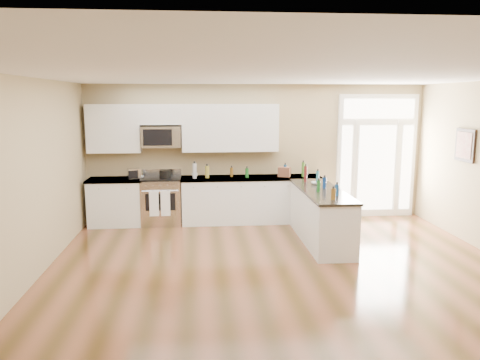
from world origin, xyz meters
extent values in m
plane|color=#493214|center=(0.00, 0.00, 0.00)|extent=(8.00, 8.00, 0.00)
plane|color=tan|center=(0.00, 4.00, 1.40)|extent=(7.00, 0.00, 7.00)
plane|color=tan|center=(-3.50, 0.00, 1.40)|extent=(0.00, 8.00, 8.00)
plane|color=white|center=(0.00, 0.00, 2.80)|extent=(8.00, 8.00, 0.00)
cube|color=silver|center=(-2.87, 3.69, 0.45)|extent=(1.06, 0.62, 0.90)
cube|color=black|center=(-2.87, 3.69, 0.05)|extent=(1.02, 0.52, 0.10)
cube|color=black|center=(-2.87, 3.69, 0.92)|extent=(1.10, 0.66, 0.04)
cube|color=silver|center=(-0.16, 3.69, 0.45)|extent=(2.81, 0.62, 0.90)
cube|color=black|center=(-0.16, 3.69, 0.05)|extent=(2.77, 0.52, 0.10)
cube|color=black|center=(-0.16, 3.69, 0.92)|extent=(2.85, 0.66, 0.04)
cube|color=silver|center=(0.93, 2.24, 0.45)|extent=(0.65, 2.28, 0.90)
cube|color=black|center=(0.93, 2.24, 0.05)|extent=(0.61, 2.18, 0.10)
cube|color=black|center=(0.93, 2.24, 0.92)|extent=(0.69, 2.32, 0.04)
cube|color=silver|center=(-2.88, 3.83, 1.93)|extent=(1.04, 0.33, 0.95)
cube|color=silver|center=(-0.57, 3.83, 1.93)|extent=(1.94, 0.33, 0.95)
cube|color=silver|center=(-1.95, 3.83, 2.20)|extent=(0.82, 0.33, 0.40)
cube|color=silver|center=(-1.95, 3.80, 1.76)|extent=(0.78, 0.40, 0.42)
cube|color=black|center=(-2.01, 3.59, 1.76)|extent=(0.56, 0.01, 0.32)
cube|color=white|center=(2.55, 3.96, 1.30)|extent=(1.70, 0.08, 2.60)
cube|color=white|center=(2.55, 3.91, 1.05)|extent=(0.78, 0.02, 1.80)
cube|color=white|center=(1.89, 3.91, 1.05)|extent=(0.22, 0.02, 1.80)
cube|color=white|center=(3.21, 3.91, 1.05)|extent=(0.22, 0.02, 1.80)
cube|color=white|center=(2.55, 3.91, 2.30)|extent=(1.50, 0.02, 0.40)
cube|color=black|center=(3.47, 2.20, 1.70)|extent=(0.04, 0.58, 0.58)
cube|color=#963C3E|center=(3.45, 2.20, 1.70)|extent=(0.01, 0.46, 0.46)
cube|color=silver|center=(-1.97, 3.69, 0.46)|extent=(0.79, 0.65, 0.92)
cube|color=black|center=(-1.97, 3.69, 0.94)|extent=(0.79, 0.60, 0.03)
cube|color=silver|center=(-1.97, 3.99, 1.01)|extent=(0.79, 0.04, 0.14)
cube|color=black|center=(-1.97, 3.36, 0.52)|extent=(0.58, 0.01, 0.34)
cylinder|color=silver|center=(-1.97, 3.34, 0.74)|extent=(0.70, 0.02, 0.02)
cube|color=white|center=(-2.09, 3.33, 0.50)|extent=(0.18, 0.02, 0.50)
cube|color=white|center=(-1.87, 3.33, 0.50)|extent=(0.18, 0.02, 0.50)
cylinder|color=black|center=(-1.88, 3.59, 1.04)|extent=(0.26, 0.26, 0.18)
cube|color=silver|center=(-2.50, 3.66, 1.04)|extent=(0.29, 0.26, 0.20)
cube|color=brown|center=(0.52, 3.65, 1.04)|extent=(0.28, 0.25, 0.19)
imported|color=white|center=(-2.40, 3.73, 0.96)|extent=(0.23, 0.23, 0.04)
imported|color=white|center=(0.94, 2.72, 0.97)|extent=(0.20, 0.20, 0.05)
imported|color=white|center=(-1.30, 3.75, 0.98)|extent=(0.13, 0.13, 0.09)
cylinder|color=#19591E|center=(-0.25, 3.61, 1.03)|extent=(0.07, 0.07, 0.19)
cylinder|color=navy|center=(1.03, 1.70, 1.03)|extent=(0.07, 0.07, 0.19)
cylinder|color=brown|center=(0.89, 1.40, 1.03)|extent=(0.07, 0.07, 0.18)
cylinder|color=olive|center=(-1.05, 3.63, 1.06)|extent=(0.08, 0.08, 0.24)
cylinder|color=#26727F|center=(0.97, 2.70, 1.07)|extent=(0.06, 0.06, 0.26)
cylinder|color=#591919|center=(0.81, 3.00, 1.09)|extent=(0.06, 0.06, 0.31)
cylinder|color=#B2B2B7|center=(-1.30, 3.59, 1.09)|extent=(0.08, 0.08, 0.30)
cylinder|color=navy|center=(1.00, 2.35, 1.04)|extent=(0.07, 0.07, 0.20)
cylinder|color=#3F7226|center=(0.90, 3.61, 1.09)|extent=(0.07, 0.07, 0.30)
cylinder|color=#19591E|center=(0.82, 2.05, 1.04)|extent=(0.06, 0.06, 0.20)
cylinder|color=navy|center=(0.55, 3.72, 1.06)|extent=(0.06, 0.06, 0.24)
cylinder|color=brown|center=(-0.55, 3.74, 1.03)|extent=(0.06, 0.06, 0.19)
camera|label=1|loc=(-1.19, -5.63, 2.51)|focal=35.00mm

